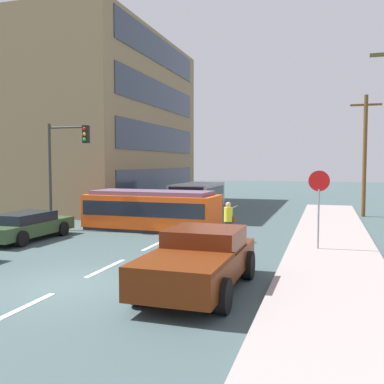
{
  "coord_description": "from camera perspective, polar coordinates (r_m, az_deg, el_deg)",
  "views": [
    {
      "loc": [
        6.54,
        -10.02,
        3.29
      ],
      "look_at": [
        0.85,
        8.36,
        2.01
      ],
      "focal_mm": 40.64,
      "sensor_mm": 36.0,
      "label": 1
    }
  ],
  "objects": [
    {
      "name": "parked_sedan_far",
      "position": [
        26.67,
        -9.28,
        -1.97
      ],
      "size": [
        1.95,
        4.59,
        1.19
      ],
      "color": "#AB1C0E",
      "rests_on": "ground"
    },
    {
      "name": "corner_building",
      "position": [
        36.72,
        -16.63,
        8.52
      ],
      "size": [
        16.88,
        17.13,
        12.8
      ],
      "color": "#8B744F",
      "rests_on": "ground"
    },
    {
      "name": "parked_sedan_furthest",
      "position": [
        31.52,
        -3.96,
        -1.04
      ],
      "size": [
        2.17,
        4.29,
        1.19
      ],
      "color": "silver",
      "rests_on": "ground"
    },
    {
      "name": "sidewalk_curb_right",
      "position": [
        16.34,
        17.94,
        -7.74
      ],
      "size": [
        3.2,
        36.0,
        0.14
      ],
      "primitive_type": "cube",
      "color": "gray",
      "rests_on": "ground"
    },
    {
      "name": "utility_pole_mid",
      "position": [
        28.59,
        21.73,
        4.74
      ],
      "size": [
        1.8,
        0.24,
        7.42
      ],
      "color": "brown",
      "rests_on": "ground"
    },
    {
      "name": "lane_stripe_1",
      "position": [
        14.07,
        -11.18,
        -9.76
      ],
      "size": [
        0.16,
        2.4,
        0.01
      ],
      "primitive_type": "cube",
      "color": "silver",
      "rests_on": "ground"
    },
    {
      "name": "city_bus",
      "position": [
        29.41,
        0.75,
        -0.47
      ],
      "size": [
        2.62,
        5.59,
        1.9
      ],
      "color": "#B3ADB7",
      "rests_on": "ground"
    },
    {
      "name": "lane_stripe_3",
      "position": [
        26.8,
        2.96,
        -3.23
      ],
      "size": [
        0.16,
        2.4,
        0.01
      ],
      "primitive_type": "cube",
      "color": "silver",
      "rests_on": "ground"
    },
    {
      "name": "lane_stripe_4",
      "position": [
        32.61,
        5.56,
        -1.98
      ],
      "size": [
        0.16,
        2.4,
        0.01
      ],
      "primitive_type": "cube",
      "color": "silver",
      "rests_on": "ground"
    },
    {
      "name": "parked_sedan_mid",
      "position": [
        19.91,
        -20.92,
        -4.13
      ],
      "size": [
        1.97,
        4.59,
        1.19
      ],
      "color": "#344D2C",
      "rests_on": "ground"
    },
    {
      "name": "lane_stripe_2",
      "position": [
        17.61,
        -4.94,
        -6.95
      ],
      "size": [
        0.16,
        2.4,
        0.01
      ],
      "primitive_type": "cube",
      "color": "silver",
      "rests_on": "ground"
    },
    {
      "name": "pedestrian_crossing",
      "position": [
        18.26,
        4.81,
        -3.58
      ],
      "size": [
        0.49,
        0.36,
        1.67
      ],
      "color": "#2F354D",
      "rests_on": "ground"
    },
    {
      "name": "lane_stripe_0",
      "position": [
        10.86,
        -21.58,
        -14.08
      ],
      "size": [
        0.16,
        2.4,
        0.01
      ],
      "primitive_type": "cube",
      "color": "silver",
      "rests_on": "ground"
    },
    {
      "name": "pickup_truck_parked",
      "position": [
        11.34,
        0.99,
        -8.88
      ],
      "size": [
        2.32,
        5.02,
        1.55
      ],
      "color": "#552109",
      "rests_on": "ground"
    },
    {
      "name": "streetcar_tram",
      "position": [
        21.53,
        -5.27,
        -2.31
      ],
      "size": [
        6.62,
        2.77,
        1.93
      ],
      "color": "#F15215",
      "rests_on": "ground"
    },
    {
      "name": "stop_sign",
      "position": [
        16.56,
        16.31,
        -0.13
      ],
      "size": [
        0.76,
        0.07,
        2.88
      ],
      "color": "gray",
      "rests_on": "sidewalk_curb_right"
    },
    {
      "name": "traffic_light_mast",
      "position": [
        21.99,
        -16.39,
        4.47
      ],
      "size": [
        2.24,
        0.33,
        5.21
      ],
      "color": "#333333",
      "rests_on": "ground"
    },
    {
      "name": "ground_plane",
      "position": [
        21.32,
        -0.87,
        -5.06
      ],
      "size": [
        120.0,
        120.0,
        0.0
      ],
      "primitive_type": "plane",
      "color": "#3C4F51"
    }
  ]
}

